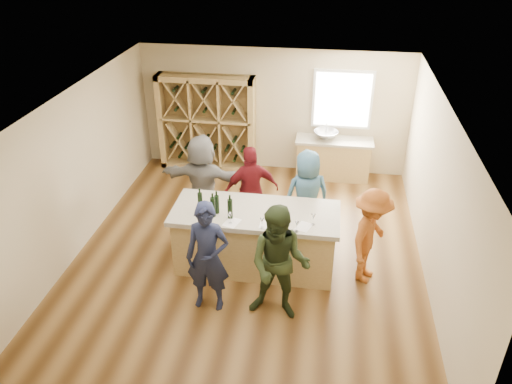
# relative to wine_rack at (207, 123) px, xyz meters

# --- Properties ---
(floor) EXTENTS (6.00, 7.00, 0.10)m
(floor) POSITION_rel_wine_rack_xyz_m (1.50, -3.27, -1.15)
(floor) COLOR brown
(floor) RESTS_ON ground
(ceiling) EXTENTS (6.00, 7.00, 0.10)m
(ceiling) POSITION_rel_wine_rack_xyz_m (1.50, -3.27, 1.75)
(ceiling) COLOR white
(ceiling) RESTS_ON ground
(wall_back) EXTENTS (6.00, 0.10, 2.80)m
(wall_back) POSITION_rel_wine_rack_xyz_m (1.50, 0.28, 0.30)
(wall_back) COLOR #CAB992
(wall_back) RESTS_ON ground
(wall_front) EXTENTS (6.00, 0.10, 2.80)m
(wall_front) POSITION_rel_wine_rack_xyz_m (1.50, -6.82, 0.30)
(wall_front) COLOR #CAB992
(wall_front) RESTS_ON ground
(wall_left) EXTENTS (0.10, 7.00, 2.80)m
(wall_left) POSITION_rel_wine_rack_xyz_m (-1.55, -3.27, 0.30)
(wall_left) COLOR #CAB992
(wall_left) RESTS_ON ground
(wall_right) EXTENTS (0.10, 7.00, 2.80)m
(wall_right) POSITION_rel_wine_rack_xyz_m (4.55, -3.27, 0.30)
(wall_right) COLOR #CAB992
(wall_right) RESTS_ON ground
(window_frame) EXTENTS (1.30, 0.06, 1.30)m
(window_frame) POSITION_rel_wine_rack_xyz_m (3.00, 0.20, 0.65)
(window_frame) COLOR white
(window_frame) RESTS_ON wall_back
(window_pane) EXTENTS (1.18, 0.01, 1.18)m
(window_pane) POSITION_rel_wine_rack_xyz_m (3.00, 0.17, 0.65)
(window_pane) COLOR white
(window_pane) RESTS_ON wall_back
(wine_rack) EXTENTS (2.20, 0.45, 2.20)m
(wine_rack) POSITION_rel_wine_rack_xyz_m (0.00, 0.00, 0.00)
(wine_rack) COLOR tan
(wine_rack) RESTS_ON floor
(back_counter_base) EXTENTS (1.60, 0.58, 0.86)m
(back_counter_base) POSITION_rel_wine_rack_xyz_m (2.90, -0.07, -0.67)
(back_counter_base) COLOR tan
(back_counter_base) RESTS_ON floor
(back_counter_top) EXTENTS (1.70, 0.62, 0.06)m
(back_counter_top) POSITION_rel_wine_rack_xyz_m (2.90, -0.07, -0.21)
(back_counter_top) COLOR #AFA790
(back_counter_top) RESTS_ON back_counter_base
(sink) EXTENTS (0.54, 0.54, 0.19)m
(sink) POSITION_rel_wine_rack_xyz_m (2.70, -0.07, -0.09)
(sink) COLOR silver
(sink) RESTS_ON back_counter_top
(faucet) EXTENTS (0.02, 0.02, 0.30)m
(faucet) POSITION_rel_wine_rack_xyz_m (2.70, 0.11, -0.03)
(faucet) COLOR silver
(faucet) RESTS_ON back_counter_top
(tasting_counter_base) EXTENTS (2.60, 1.00, 1.00)m
(tasting_counter_base) POSITION_rel_wine_rack_xyz_m (1.67, -3.57, -0.60)
(tasting_counter_base) COLOR tan
(tasting_counter_base) RESTS_ON floor
(tasting_counter_top) EXTENTS (2.72, 1.12, 0.08)m
(tasting_counter_top) POSITION_rel_wine_rack_xyz_m (1.67, -3.57, -0.06)
(tasting_counter_top) COLOR #AFA790
(tasting_counter_top) RESTS_ON tasting_counter_base
(wine_bottle_a) EXTENTS (0.09, 0.09, 0.32)m
(wine_bottle_a) POSITION_rel_wine_rack_xyz_m (0.78, -3.67, 0.14)
(wine_bottle_a) COLOR black
(wine_bottle_a) RESTS_ON tasting_counter_top
(wine_bottle_b) EXTENTS (0.10, 0.10, 0.33)m
(wine_bottle_b) POSITION_rel_wine_rack_xyz_m (1.03, -3.82, 0.15)
(wine_bottle_b) COLOR black
(wine_bottle_b) RESTS_ON tasting_counter_top
(wine_bottle_c) EXTENTS (0.10, 0.10, 0.31)m
(wine_bottle_c) POSITION_rel_wine_rack_xyz_m (1.07, -3.71, 0.14)
(wine_bottle_c) COLOR black
(wine_bottle_c) RESTS_ON tasting_counter_top
(wine_bottle_d) EXTENTS (0.09, 0.09, 0.33)m
(wine_bottle_d) POSITION_rel_wine_rack_xyz_m (1.31, -3.83, 0.15)
(wine_bottle_d) COLOR black
(wine_bottle_d) RESTS_ON tasting_counter_top
(wine_glass_a) EXTENTS (0.08, 0.08, 0.18)m
(wine_glass_a) POSITION_rel_wine_rack_xyz_m (1.33, -3.98, 0.07)
(wine_glass_a) COLOR white
(wine_glass_a) RESTS_ON tasting_counter_top
(wine_glass_b) EXTENTS (0.08, 0.08, 0.16)m
(wine_glass_b) POSITION_rel_wine_rack_xyz_m (1.84, -4.05, 0.06)
(wine_glass_b) COLOR white
(wine_glass_b) RESTS_ON tasting_counter_top
(wine_glass_c) EXTENTS (0.08, 0.08, 0.17)m
(wine_glass_c) POSITION_rel_wine_rack_xyz_m (2.37, -4.07, 0.06)
(wine_glass_c) COLOR white
(wine_glass_c) RESTS_ON tasting_counter_top
(wine_glass_d) EXTENTS (0.08, 0.08, 0.19)m
(wine_glass_d) POSITION_rel_wine_rack_xyz_m (2.11, -3.67, 0.08)
(wine_glass_d) COLOR white
(wine_glass_d) RESTS_ON tasting_counter_top
(wine_glass_e) EXTENTS (0.08, 0.08, 0.19)m
(wine_glass_e) POSITION_rel_wine_rack_xyz_m (2.61, -3.83, 0.08)
(wine_glass_e) COLOR white
(wine_glass_e) RESTS_ON tasting_counter_top
(tasting_menu_a) EXTENTS (0.28, 0.33, 0.00)m
(tasting_menu_a) POSITION_rel_wine_rack_xyz_m (1.36, -3.96, -0.02)
(tasting_menu_a) COLOR white
(tasting_menu_a) RESTS_ON tasting_counter_top
(tasting_menu_b) EXTENTS (0.22, 0.29, 0.00)m
(tasting_menu_b) POSITION_rel_wine_rack_xyz_m (1.90, -3.93, -0.02)
(tasting_menu_b) COLOR white
(tasting_menu_b) RESTS_ON tasting_counter_top
(tasting_menu_c) EXTENTS (0.29, 0.33, 0.00)m
(tasting_menu_c) POSITION_rel_wine_rack_xyz_m (2.47, -3.91, -0.02)
(tasting_menu_c) COLOR white
(tasting_menu_c) RESTS_ON tasting_counter_top
(person_near_left) EXTENTS (0.66, 0.49, 1.79)m
(person_near_left) POSITION_rel_wine_rack_xyz_m (1.13, -4.66, -0.20)
(person_near_left) COLOR #191E38
(person_near_left) RESTS_ON floor
(person_near_right) EXTENTS (0.94, 0.58, 1.85)m
(person_near_right) POSITION_rel_wine_rack_xyz_m (2.19, -4.71, -0.17)
(person_near_right) COLOR #263319
(person_near_right) RESTS_ON floor
(person_server) EXTENTS (0.86, 1.17, 1.65)m
(person_server) POSITION_rel_wine_rack_xyz_m (3.52, -3.64, -0.28)
(person_server) COLOR #994C19
(person_server) RESTS_ON floor
(person_far_mid) EXTENTS (1.13, 0.85, 1.73)m
(person_far_mid) POSITION_rel_wine_rack_xyz_m (1.43, -2.54, -0.23)
(person_far_mid) COLOR #590F14
(person_far_mid) RESTS_ON floor
(person_far_right) EXTENTS (0.98, 0.81, 1.71)m
(person_far_right) POSITION_rel_wine_rack_xyz_m (2.44, -2.54, -0.24)
(person_far_right) COLOR #335972
(person_far_right) RESTS_ON floor
(person_far_left) EXTENTS (1.73, 0.70, 1.84)m
(person_far_left) POSITION_rel_wine_rack_xyz_m (0.50, -2.42, -0.18)
(person_far_left) COLOR slate
(person_far_left) RESTS_ON floor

